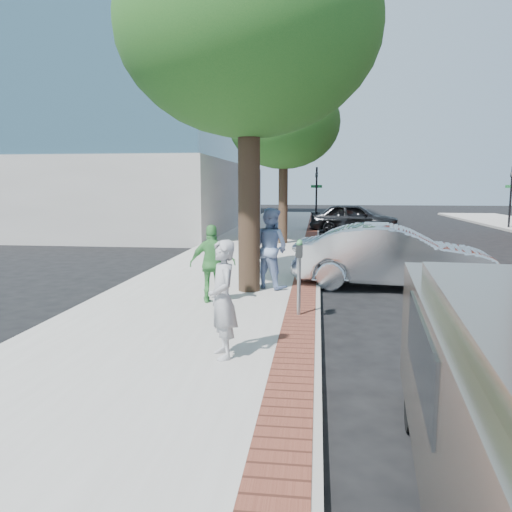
% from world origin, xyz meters
% --- Properties ---
extents(ground, '(120.00, 120.00, 0.00)m').
position_xyz_m(ground, '(0.00, 0.00, 0.00)').
color(ground, black).
rests_on(ground, ground).
extents(sidewalk, '(5.00, 60.00, 0.15)m').
position_xyz_m(sidewalk, '(-1.50, 8.00, 0.07)').
color(sidewalk, '#9E9991').
rests_on(sidewalk, ground).
extents(brick_strip, '(0.60, 60.00, 0.01)m').
position_xyz_m(brick_strip, '(0.70, 8.00, 0.15)').
color(brick_strip, brown).
rests_on(brick_strip, sidewalk).
extents(curb, '(0.10, 60.00, 0.15)m').
position_xyz_m(curb, '(1.05, 8.00, 0.07)').
color(curb, gray).
rests_on(curb, ground).
extents(office_tower, '(18.00, 22.00, 24.00)m').
position_xyz_m(office_tower, '(-13.00, 22.00, 12.00)').
color(office_tower, slate).
rests_on(office_tower, ground).
extents(office_base, '(18.20, 22.20, 4.00)m').
position_xyz_m(office_base, '(-13.00, 22.00, 2.00)').
color(office_base, gray).
rests_on(office_base, ground).
extents(signal_near, '(0.70, 0.15, 3.80)m').
position_xyz_m(signal_near, '(0.90, 22.00, 2.25)').
color(signal_near, black).
rests_on(signal_near, ground).
extents(signal_far, '(0.70, 0.15, 3.80)m').
position_xyz_m(signal_far, '(12.50, 22.00, 2.25)').
color(signal_far, black).
rests_on(signal_far, ground).
extents(tree_near, '(6.00, 6.00, 8.51)m').
position_xyz_m(tree_near, '(-0.60, 1.90, 6.17)').
color(tree_near, black).
rests_on(tree_near, sidewalk).
extents(tree_far, '(4.80, 4.80, 7.14)m').
position_xyz_m(tree_far, '(-0.50, 12.00, 5.30)').
color(tree_far, black).
rests_on(tree_far, sidewalk).
extents(parking_meter, '(0.12, 0.32, 1.47)m').
position_xyz_m(parking_meter, '(0.67, -0.29, 1.21)').
color(parking_meter, gray).
rests_on(parking_meter, sidewalk).
extents(person_gray, '(0.64, 0.75, 1.74)m').
position_xyz_m(person_gray, '(-0.34, -2.82, 1.02)').
color(person_gray, '#9B9B9F').
rests_on(person_gray, sidewalk).
extents(person_officer, '(1.21, 1.15, 1.97)m').
position_xyz_m(person_officer, '(-0.13, 2.29, 1.14)').
color(person_officer, '#8199C8').
rests_on(person_officer, sidewalk).
extents(person_green, '(1.05, 0.61, 1.68)m').
position_xyz_m(person_green, '(-1.21, 0.60, 0.99)').
color(person_green, '#479C4C').
rests_on(person_green, sidewalk).
extents(sedan_silver, '(5.20, 2.33, 1.66)m').
position_xyz_m(sedan_silver, '(2.95, 3.36, 0.83)').
color(sedan_silver, silver).
rests_on(sedan_silver, ground).
extents(bg_car, '(5.10, 2.46, 1.68)m').
position_xyz_m(bg_car, '(3.05, 18.81, 0.84)').
color(bg_car, black).
rests_on(bg_car, ground).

